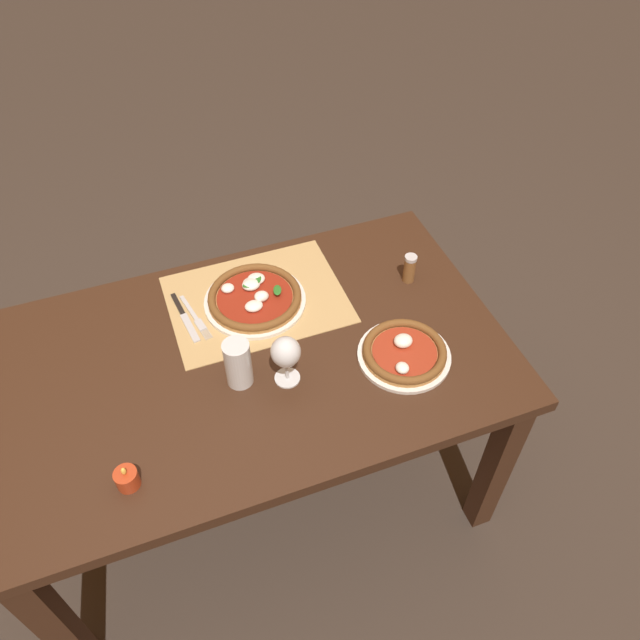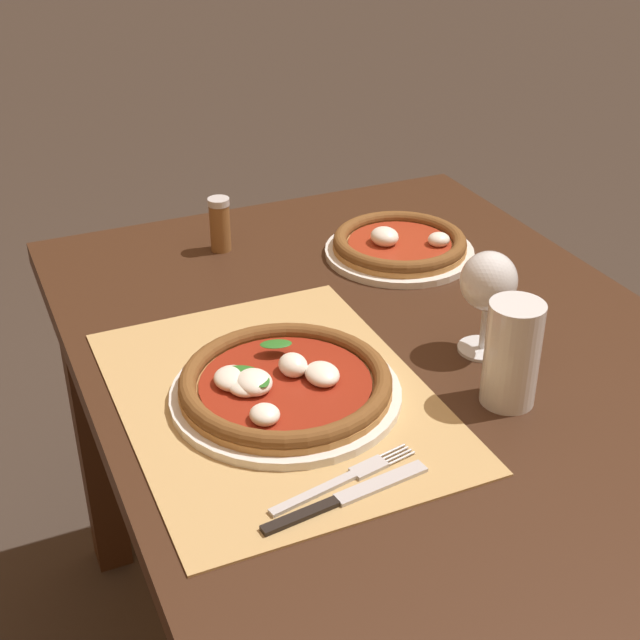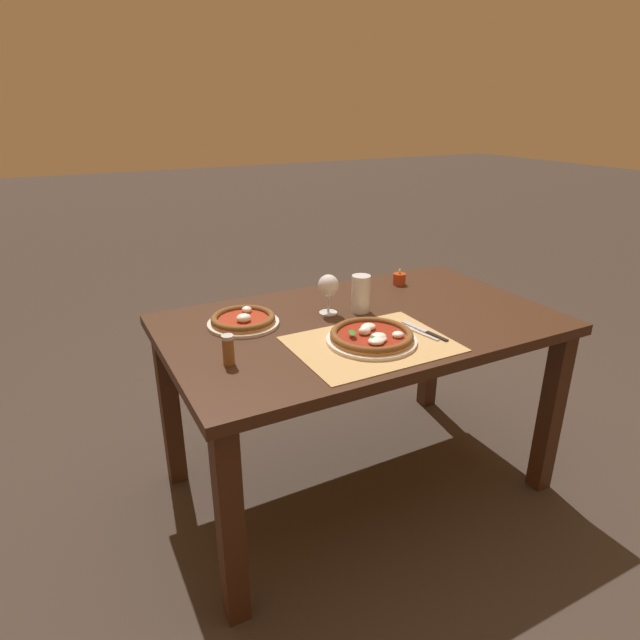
{
  "view_description": "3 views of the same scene",
  "coord_description": "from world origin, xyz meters",
  "views": [
    {
      "loc": [
        0.2,
        1.11,
        2.09
      ],
      "look_at": [
        -0.22,
        -0.01,
        0.8
      ],
      "focal_mm": 35.0,
      "sensor_mm": 36.0,
      "label": 1
    },
    {
      "loc": [
        0.83,
        -0.54,
        1.42
      ],
      "look_at": [
        -0.18,
        -0.1,
        0.79
      ],
      "focal_mm": 50.0,
      "sensor_mm": 36.0,
      "label": 2
    },
    {
      "loc": [
        -0.99,
        -1.56,
        1.49
      ],
      "look_at": [
        -0.24,
        -0.13,
        0.83
      ],
      "focal_mm": 30.0,
      "sensor_mm": 36.0,
      "label": 3
    }
  ],
  "objects": [
    {
      "name": "dining_table",
      "position": [
        0.0,
        0.0,
        0.64
      ],
      "size": [
        1.45,
        0.87,
        0.74
      ],
      "color": "#382114",
      "rests_on": "ground"
    },
    {
      "name": "knife",
      "position": [
        0.13,
        -0.2,
        0.75
      ],
      "size": [
        0.04,
        0.22,
        0.01
      ],
      "color": "black",
      "rests_on": "paper_placemat"
    },
    {
      "name": "pepper_shaker",
      "position": [
        -0.56,
        -0.12,
        0.79
      ],
      "size": [
        0.04,
        0.04,
        0.1
      ],
      "color": "brown",
      "rests_on": "dining_table"
    },
    {
      "name": "votive_candle",
      "position": [
        0.37,
        0.28,
        0.76
      ],
      "size": [
        0.06,
        0.06,
        0.07
      ],
      "color": "#B23819",
      "rests_on": "dining_table"
    },
    {
      "name": "wine_glass",
      "position": [
        -0.08,
        0.11,
        0.85
      ],
      "size": [
        0.08,
        0.08,
        0.16
      ],
      "color": "silver",
      "rests_on": "dining_table"
    },
    {
      "name": "ground_plane",
      "position": [
        0.0,
        0.0,
        0.0
      ],
      "size": [
        24.0,
        24.0,
        0.0
      ],
      "primitive_type": "plane",
      "color": "#382D26"
    },
    {
      "name": "paper_placemat",
      "position": [
        -0.09,
        -0.2,
        0.74
      ],
      "size": [
        0.52,
        0.39,
        0.0
      ],
      "primitive_type": "cube",
      "color": "tan",
      "rests_on": "dining_table"
    },
    {
      "name": "fork",
      "position": [
        0.11,
        -0.19,
        0.75
      ],
      "size": [
        0.06,
        0.2,
        0.0
      ],
      "color": "#B7B7BC",
      "rests_on": "paper_placemat"
    },
    {
      "name": "pizza_far",
      "position": [
        -0.41,
        0.16,
        0.76
      ],
      "size": [
        0.26,
        0.26,
        0.05
      ],
      "color": "silver",
      "rests_on": "dining_table"
    },
    {
      "name": "pint_glass",
      "position": [
        0.04,
        0.07,
        0.81
      ],
      "size": [
        0.07,
        0.07,
        0.15
      ],
      "color": "silver",
      "rests_on": "dining_table"
    },
    {
      "name": "pizza_near",
      "position": [
        -0.08,
        -0.19,
        0.76
      ],
      "size": [
        0.31,
        0.31,
        0.05
      ],
      "color": "silver",
      "rests_on": "paper_placemat"
    }
  ]
}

